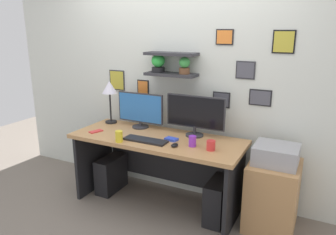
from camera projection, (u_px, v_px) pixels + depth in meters
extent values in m
plane|color=#70665B|center=(158.00, 204.00, 3.44)|extent=(8.00, 8.00, 0.00)
cube|color=silver|center=(176.00, 72.00, 3.46)|extent=(4.40, 0.04, 2.70)
cube|color=#2D2D33|center=(171.00, 74.00, 3.35)|extent=(0.55, 0.20, 0.03)
cube|color=#2D2D33|center=(171.00, 54.00, 3.30)|extent=(0.55, 0.20, 0.03)
cylinder|color=black|center=(158.00, 70.00, 3.41)|extent=(0.14, 0.14, 0.05)
ellipsoid|color=green|center=(158.00, 61.00, 3.38)|extent=(0.14, 0.14, 0.13)
cylinder|color=brown|center=(184.00, 71.00, 3.28)|extent=(0.11, 0.11, 0.06)
ellipsoid|color=green|center=(185.00, 62.00, 3.25)|extent=(0.11, 0.11, 0.11)
cube|color=#2D2D33|center=(246.00, 70.00, 3.09)|extent=(0.19, 0.02, 0.17)
cube|color=#4C4C56|center=(245.00, 70.00, 3.09)|extent=(0.16, 0.00, 0.15)
cube|color=black|center=(143.00, 89.00, 3.67)|extent=(0.15, 0.02, 0.21)
cube|color=orange|center=(143.00, 89.00, 3.66)|extent=(0.12, 0.00, 0.19)
cube|color=black|center=(284.00, 42.00, 2.88)|extent=(0.20, 0.02, 0.21)
cube|color=gold|center=(284.00, 42.00, 2.87)|extent=(0.17, 0.00, 0.18)
cube|color=black|center=(225.00, 37.00, 3.11)|extent=(0.17, 0.02, 0.15)
cube|color=orange|center=(224.00, 37.00, 3.10)|extent=(0.15, 0.00, 0.13)
cube|color=black|center=(260.00, 98.00, 3.09)|extent=(0.21, 0.02, 0.16)
cube|color=#4C4C56|center=(260.00, 98.00, 3.09)|extent=(0.19, 0.00, 0.13)
cube|color=#2D2D33|center=(117.00, 80.00, 3.80)|extent=(0.21, 0.02, 0.23)
cube|color=gold|center=(117.00, 80.00, 3.79)|extent=(0.18, 0.00, 0.21)
cube|color=black|center=(221.00, 100.00, 3.28)|extent=(0.18, 0.02, 0.16)
cube|color=#4C4C56|center=(221.00, 100.00, 3.27)|extent=(0.16, 0.00, 0.13)
cube|color=tan|center=(157.00, 139.00, 3.24)|extent=(1.75, 0.68, 0.04)
cube|color=black|center=(95.00, 159.00, 3.70)|extent=(0.04, 0.62, 0.71)
cube|color=black|center=(234.00, 190.00, 2.99)|extent=(0.04, 0.62, 0.71)
cube|color=black|center=(170.00, 160.00, 3.59)|extent=(1.55, 0.02, 0.50)
cylinder|color=#2D2D33|center=(140.00, 127.00, 3.55)|extent=(0.18, 0.18, 0.02)
cylinder|color=#2D2D33|center=(140.00, 124.00, 3.55)|extent=(0.03, 0.03, 0.06)
cube|color=#2D2D33|center=(140.00, 108.00, 3.51)|extent=(0.55, 0.02, 0.32)
cube|color=#2866B2|center=(140.00, 108.00, 3.49)|extent=(0.52, 0.00, 0.30)
cylinder|color=#2D2D33|center=(194.00, 135.00, 3.28)|extent=(0.18, 0.18, 0.02)
cylinder|color=#2D2D33|center=(195.00, 130.00, 3.26)|extent=(0.03, 0.03, 0.08)
cube|color=#2D2D33|center=(195.00, 112.00, 3.22)|extent=(0.62, 0.02, 0.33)
cube|color=black|center=(195.00, 112.00, 3.21)|extent=(0.59, 0.00, 0.30)
cube|color=black|center=(145.00, 140.00, 3.12)|extent=(0.44, 0.14, 0.02)
ellipsoid|color=black|center=(175.00, 145.00, 2.97)|extent=(0.06, 0.09, 0.03)
cylinder|color=black|center=(111.00, 122.00, 3.73)|extent=(0.13, 0.13, 0.02)
cylinder|color=black|center=(110.00, 107.00, 3.68)|extent=(0.02, 0.02, 0.33)
cone|color=silver|center=(109.00, 87.00, 3.62)|extent=(0.17, 0.17, 0.14)
cube|color=red|center=(96.00, 131.00, 3.41)|extent=(0.11, 0.16, 0.01)
cylinder|color=red|center=(211.00, 145.00, 2.88)|extent=(0.08, 0.08, 0.09)
cylinder|color=purple|center=(192.00, 141.00, 2.98)|extent=(0.07, 0.07, 0.10)
cube|color=blue|center=(171.00, 139.00, 3.14)|extent=(0.13, 0.10, 0.02)
cylinder|color=yellow|center=(119.00, 136.00, 3.09)|extent=(0.07, 0.07, 0.11)
cube|color=tan|center=(272.00, 195.00, 2.97)|extent=(0.44, 0.50, 0.64)
cube|color=#9E9EA3|center=(276.00, 155.00, 2.86)|extent=(0.38, 0.34, 0.17)
cube|color=black|center=(111.00, 174.00, 3.69)|extent=(0.18, 0.40, 0.40)
cube|color=black|center=(218.00, 200.00, 3.10)|extent=(0.18, 0.40, 0.41)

